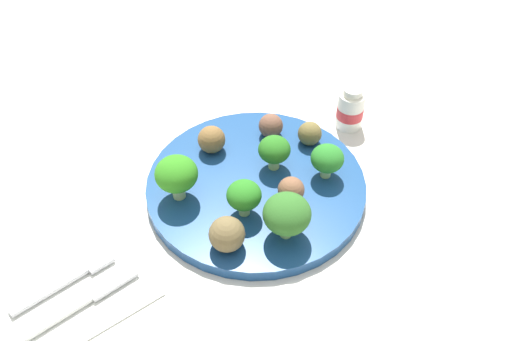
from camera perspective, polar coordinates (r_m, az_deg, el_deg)
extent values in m
plane|color=silver|center=(0.73, 0.00, -2.01)|extent=(4.00, 4.00, 0.00)
cylinder|color=navy|center=(0.72, 0.00, -1.58)|extent=(0.28, 0.28, 0.02)
cylinder|color=#97C783|center=(0.72, 7.09, -0.09)|extent=(0.01, 0.01, 0.01)
ellipsoid|color=#287827|center=(0.71, 7.26, 1.23)|extent=(0.04, 0.04, 0.03)
cylinder|color=#94BC75|center=(0.67, -1.20, -3.87)|extent=(0.01, 0.01, 0.02)
ellipsoid|color=#297720|center=(0.66, -1.23, -2.52)|extent=(0.04, 0.04, 0.03)
cylinder|color=#91C774|center=(0.65, 3.06, -6.06)|extent=(0.01, 0.01, 0.02)
ellipsoid|color=#306826|center=(0.63, 3.16, -4.41)|extent=(0.06, 0.06, 0.04)
cylinder|color=#99B77C|center=(0.70, -7.85, -2.05)|extent=(0.02, 0.02, 0.02)
ellipsoid|color=#31831D|center=(0.68, -8.09, -0.34)|extent=(0.05, 0.05, 0.04)
cylinder|color=#A9C879|center=(0.73, 1.83, 0.80)|extent=(0.01, 0.01, 0.02)
ellipsoid|color=#276D1E|center=(0.71, 1.88, 2.15)|extent=(0.04, 0.04, 0.03)
sphere|color=brown|center=(0.68, 3.58, -1.98)|extent=(0.03, 0.03, 0.03)
sphere|color=brown|center=(0.75, -4.53, 3.16)|extent=(0.04, 0.04, 0.04)
sphere|color=brown|center=(0.76, 5.48, 3.76)|extent=(0.03, 0.03, 0.03)
sphere|color=brown|center=(0.63, -2.97, -6.48)|extent=(0.04, 0.04, 0.04)
sphere|color=brown|center=(0.77, 1.51, 4.56)|extent=(0.03, 0.03, 0.03)
cube|color=white|center=(0.66, -18.38, -11.99)|extent=(0.18, 0.14, 0.01)
cube|color=silver|center=(0.66, -20.25, -11.27)|extent=(0.09, 0.03, 0.01)
cube|color=silver|center=(0.67, -15.69, -8.80)|extent=(0.03, 0.03, 0.01)
cube|color=white|center=(0.64, -20.04, -14.04)|extent=(0.09, 0.03, 0.01)
cube|color=silver|center=(0.65, -14.32, -10.92)|extent=(0.06, 0.03, 0.01)
cylinder|color=white|center=(0.82, 9.54, 6.07)|extent=(0.04, 0.04, 0.06)
cylinder|color=red|center=(0.82, 9.52, 5.92)|extent=(0.04, 0.04, 0.02)
cylinder|color=silver|center=(0.80, 9.82, 7.90)|extent=(0.03, 0.03, 0.01)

